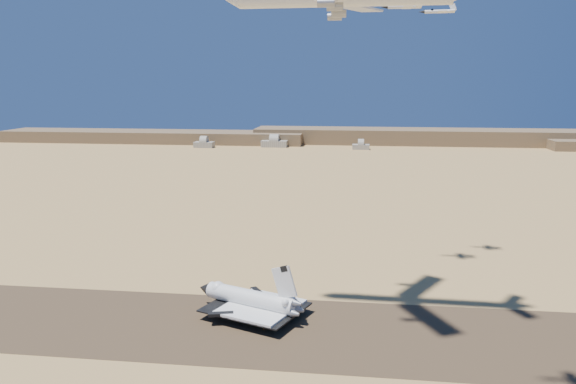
# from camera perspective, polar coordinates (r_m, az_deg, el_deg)

# --- Properties ---
(ground) EXTENTS (1200.00, 1200.00, 0.00)m
(ground) POSITION_cam_1_polar(r_m,az_deg,el_deg) (180.26, -5.64, -13.51)
(ground) COLOR tan
(ground) RESTS_ON ground
(runway) EXTENTS (600.00, 50.00, 0.06)m
(runway) POSITION_cam_1_polar(r_m,az_deg,el_deg) (180.25, -5.64, -13.50)
(runway) COLOR #4C3A26
(runway) RESTS_ON ground
(ridgeline) EXTENTS (960.00, 90.00, 18.00)m
(ridgeline) POSITION_cam_1_polar(r_m,az_deg,el_deg) (690.68, 9.53, 5.41)
(ridgeline) COLOR #7B6244
(ridgeline) RESTS_ON ground
(hangars) EXTENTS (200.50, 29.50, 30.00)m
(hangars) POSITION_cam_1_polar(r_m,az_deg,el_deg) (649.78, -1.83, 4.96)
(hangars) COLOR #9D9A8B
(hangars) RESTS_ON ground
(shuttle) EXTENTS (39.61, 32.89, 19.27)m
(shuttle) POSITION_cam_1_polar(r_m,az_deg,el_deg) (186.32, -3.89, -10.90)
(shuttle) COLOR silver
(shuttle) RESTS_ON runway
(crew_a) EXTENTS (0.47, 0.66, 1.71)m
(crew_a) POSITION_cam_1_polar(r_m,az_deg,el_deg) (177.48, -2.46, -13.55)
(crew_a) COLOR orange
(crew_a) RESTS_ON runway
(crew_b) EXTENTS (0.56, 0.91, 1.80)m
(crew_b) POSITION_cam_1_polar(r_m,az_deg,el_deg) (177.88, -1.54, -13.47)
(crew_b) COLOR orange
(crew_b) RESTS_ON runway
(crew_c) EXTENTS (1.05, 0.73, 1.62)m
(crew_c) POSITION_cam_1_polar(r_m,az_deg,el_deg) (179.08, -1.60, -13.33)
(crew_c) COLOR orange
(crew_c) RESTS_ON runway
(chase_jet_e) EXTENTS (15.70, 8.28, 3.91)m
(chase_jet_e) POSITION_cam_1_polar(r_m,az_deg,el_deg) (225.39, 11.66, 17.96)
(chase_jet_e) COLOR white
(chase_jet_f) EXTENTS (14.68, 8.01, 3.66)m
(chase_jet_f) POSITION_cam_1_polar(r_m,az_deg,el_deg) (241.58, 15.08, 17.31)
(chase_jet_f) COLOR white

